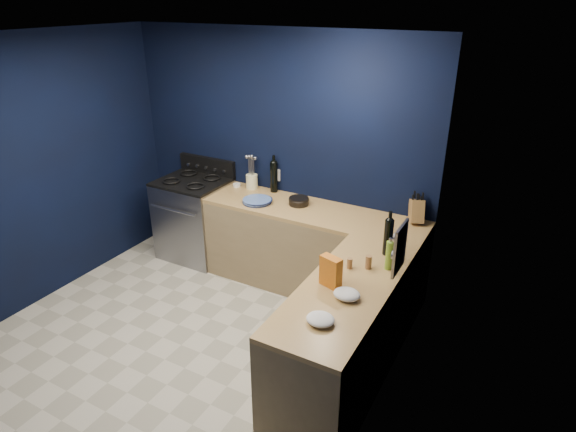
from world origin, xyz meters
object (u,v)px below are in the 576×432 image
Objects in this scene: utensil_crock at (252,181)px; knife_block at (416,211)px; gas_range at (195,219)px; crouton_bag at (331,272)px; plate_stack at (257,201)px.

knife_block is (1.84, 0.02, 0.03)m from utensil_crock.
crouton_bag is (2.25, -1.17, 0.56)m from gas_range.
gas_range is 2.57m from knife_block.
plate_stack is at bearing -50.14° from utensil_crock.
crouton_bag is (-0.25, -1.42, 0.01)m from knife_block.
utensil_crock is 0.67× the size of crouton_bag.
knife_block reaches higher than plate_stack.
utensil_crock is at bearing 156.92° from knife_block.
plate_stack is (0.93, -0.09, 0.46)m from gas_range.
crouton_bag is at bearing -39.33° from plate_stack.
crouton_bag is (1.59, -1.40, 0.04)m from utensil_crock.
utensil_crock is at bearing 155.40° from crouton_bag.
gas_range is at bearing 162.14° from knife_block.
utensil_crock is 0.74× the size of knife_block.
knife_block is at bearing 96.81° from crouton_bag.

